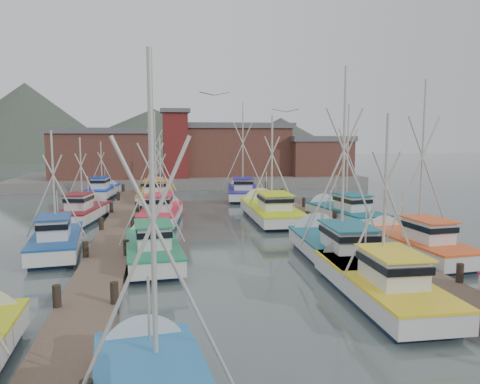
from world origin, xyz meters
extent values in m
plane|color=#445250|center=(0.00, 0.00, 0.00)|extent=(260.00, 260.00, 0.00)
cube|color=brown|center=(-7.00, 4.00, 0.20)|extent=(2.20, 46.00, 0.40)
cylinder|color=black|center=(-8.00, -9.00, 0.45)|extent=(0.30, 0.30, 1.50)
cylinder|color=black|center=(-8.00, -2.00, 0.45)|extent=(0.30, 0.30, 1.50)
cylinder|color=black|center=(-8.00, 5.00, 0.45)|extent=(0.30, 0.30, 1.50)
cylinder|color=black|center=(-8.00, 12.00, 0.45)|extent=(0.30, 0.30, 1.50)
cylinder|color=black|center=(-8.00, 19.00, 0.45)|extent=(0.30, 0.30, 1.50)
cylinder|color=black|center=(-8.00, 26.00, 0.45)|extent=(0.30, 0.30, 1.50)
cylinder|color=black|center=(-6.00, -9.00, 0.45)|extent=(0.30, 0.30, 1.50)
cylinder|color=black|center=(-6.00, -2.00, 0.45)|extent=(0.30, 0.30, 1.50)
cylinder|color=black|center=(-6.00, 5.00, 0.45)|extent=(0.30, 0.30, 1.50)
cylinder|color=black|center=(-6.00, 12.00, 0.45)|extent=(0.30, 0.30, 1.50)
cylinder|color=black|center=(-6.00, 19.00, 0.45)|extent=(0.30, 0.30, 1.50)
cylinder|color=black|center=(-6.00, 26.00, 0.45)|extent=(0.30, 0.30, 1.50)
cube|color=brown|center=(7.00, 4.00, 0.20)|extent=(2.20, 46.00, 0.40)
cylinder|color=black|center=(6.00, -9.00, 0.45)|extent=(0.30, 0.30, 1.50)
cylinder|color=black|center=(6.00, -2.00, 0.45)|extent=(0.30, 0.30, 1.50)
cylinder|color=black|center=(6.00, 5.00, 0.45)|extent=(0.30, 0.30, 1.50)
cylinder|color=black|center=(6.00, 12.00, 0.45)|extent=(0.30, 0.30, 1.50)
cylinder|color=black|center=(6.00, 19.00, 0.45)|extent=(0.30, 0.30, 1.50)
cylinder|color=black|center=(6.00, 26.00, 0.45)|extent=(0.30, 0.30, 1.50)
cylinder|color=black|center=(8.00, -9.00, 0.45)|extent=(0.30, 0.30, 1.50)
cylinder|color=black|center=(8.00, -2.00, 0.45)|extent=(0.30, 0.30, 1.50)
cylinder|color=black|center=(8.00, 5.00, 0.45)|extent=(0.30, 0.30, 1.50)
cylinder|color=black|center=(8.00, 12.00, 0.45)|extent=(0.30, 0.30, 1.50)
cylinder|color=black|center=(8.00, 19.00, 0.45)|extent=(0.30, 0.30, 1.50)
cylinder|color=black|center=(8.00, 26.00, 0.45)|extent=(0.30, 0.30, 1.50)
cube|color=slate|center=(0.00, 37.00, 0.60)|extent=(44.00, 16.00, 1.20)
cube|color=brown|center=(-11.00, 35.00, 3.95)|extent=(12.00, 8.00, 5.50)
cube|color=slate|center=(-11.00, 35.00, 7.05)|extent=(12.72, 8.48, 0.70)
cube|color=brown|center=(6.00, 37.00, 4.30)|extent=(14.00, 9.00, 6.20)
cube|color=slate|center=(6.00, 37.00, 7.75)|extent=(14.84, 9.54, 0.70)
cube|color=brown|center=(17.00, 34.00, 3.45)|extent=(8.00, 6.00, 4.50)
cube|color=slate|center=(17.00, 34.00, 6.05)|extent=(8.48, 6.36, 0.70)
cube|color=maroon|center=(-2.00, 33.00, 5.20)|extent=(3.00, 3.00, 8.00)
cube|color=slate|center=(-2.00, 33.00, 9.45)|extent=(3.60, 3.60, 0.50)
cone|color=#455143|center=(-40.00, 115.00, 0.00)|extent=(110.00, 110.00, 42.00)
cone|color=#455143|center=(-5.00, 130.00, 0.00)|extent=(140.00, 140.00, 30.00)
cone|color=#455143|center=(35.00, 120.00, 0.00)|extent=(90.00, 90.00, 24.00)
cone|color=silver|center=(-4.88, -13.18, 0.55)|extent=(2.48, 1.33, 2.38)
cube|color=#277BBB|center=(-4.40, -17.88, 2.24)|extent=(2.00, 2.83, 0.07)
cylinder|color=#B6B0A7|center=(-4.48, -17.12, 4.61)|extent=(0.12, 0.12, 7.02)
cylinder|color=#B6B0A7|center=(-4.96, -17.17, 3.78)|extent=(2.49, 0.33, 5.48)
cylinder|color=#B6B0A7|center=(-3.99, -17.07, 3.78)|extent=(2.49, 0.33, 5.48)
cylinder|color=#B6B0A7|center=(-4.63, -15.60, 2.30)|extent=(0.07, 0.07, 2.13)
cube|color=#0F1E35|center=(4.13, -9.57, 0.05)|extent=(2.54, 7.27, 0.70)
cube|color=silver|center=(4.13, -9.57, 0.70)|extent=(2.88, 8.26, 0.80)
cube|color=yellow|center=(4.13, -9.57, 1.08)|extent=(2.96, 8.35, 0.10)
cone|color=silver|center=(4.24, -5.47, 0.55)|extent=(2.59, 1.17, 2.56)
cube|color=silver|center=(4.10, -10.55, 1.65)|extent=(1.72, 2.50, 1.10)
cube|color=black|center=(4.10, -10.55, 1.88)|extent=(1.83, 2.75, 0.28)
cube|color=yellow|center=(4.10, -10.55, 2.24)|extent=(1.94, 2.92, 0.07)
cylinder|color=#B6B0A7|center=(4.12, -9.73, 4.22)|extent=(0.12, 0.12, 6.23)
cylinder|color=#B6B0A7|center=(3.60, -9.72, 3.48)|extent=(2.24, 0.14, 4.88)
cylinder|color=#B6B0A7|center=(4.65, -9.74, 3.48)|extent=(2.24, 0.14, 4.88)
cylinder|color=#B6B0A7|center=(4.17, -8.09, 2.30)|extent=(0.07, 0.07, 2.29)
cube|color=#0F1E35|center=(-4.68, -2.24, 0.05)|extent=(2.66, 6.92, 0.70)
cube|color=silver|center=(-4.68, -2.24, 0.70)|extent=(3.02, 7.87, 0.80)
cube|color=#1B8653|center=(-4.68, -2.24, 1.08)|extent=(3.10, 7.95, 0.10)
cone|color=silver|center=(-4.94, 1.61, 0.55)|extent=(2.48, 1.26, 2.41)
cube|color=silver|center=(-4.62, -3.17, 1.65)|extent=(1.71, 2.41, 1.10)
cube|color=black|center=(-4.62, -3.17, 1.88)|extent=(1.83, 2.65, 0.28)
cube|color=#1B8653|center=(-4.62, -3.17, 2.24)|extent=(1.94, 2.81, 0.07)
cylinder|color=#B6B0A7|center=(-4.67, -2.40, 4.36)|extent=(0.11, 0.11, 6.53)
cylinder|color=#B6B0A7|center=(-5.16, -2.43, 3.60)|extent=(2.33, 0.24, 5.10)
cylinder|color=#B6B0A7|center=(-4.18, -2.36, 3.60)|extent=(2.33, 0.24, 5.10)
cylinder|color=#B6B0A7|center=(-4.77, -0.86, 2.30)|extent=(0.07, 0.07, 2.15)
cube|color=#0F1E35|center=(4.62, -4.28, 0.05)|extent=(3.07, 8.34, 0.70)
cube|color=silver|center=(4.62, -4.28, 0.70)|extent=(3.49, 9.47, 0.80)
cube|color=#13667A|center=(4.62, -4.28, 1.08)|extent=(3.58, 9.57, 0.10)
cone|color=silver|center=(4.85, 0.38, 0.55)|extent=(2.97, 1.24, 2.92)
cube|color=silver|center=(4.57, -5.40, 1.65)|extent=(2.02, 2.89, 1.10)
cube|color=black|center=(4.57, -5.40, 1.88)|extent=(2.15, 3.17, 0.28)
cube|color=#13667A|center=(4.57, -5.40, 2.24)|extent=(2.28, 3.37, 0.07)
cylinder|color=#B6B0A7|center=(4.62, -4.47, 5.45)|extent=(0.14, 0.14, 8.71)
cylinder|color=#B6B0A7|center=(4.02, -4.44, 4.43)|extent=(3.10, 0.25, 6.80)
cylinder|color=#B6B0A7|center=(5.21, -4.50, 4.43)|extent=(3.10, 0.25, 6.80)
cylinder|color=#B6B0A7|center=(4.71, -2.60, 2.30)|extent=(0.08, 0.08, 2.61)
cube|color=#0F1E35|center=(-9.88, 0.47, 0.05)|extent=(2.74, 6.61, 0.70)
cube|color=silver|center=(-9.88, 0.47, 0.70)|extent=(3.12, 7.52, 0.80)
cube|color=#154994|center=(-9.88, 0.47, 1.08)|extent=(3.19, 7.60, 0.10)
cone|color=silver|center=(-10.25, 4.11, 0.55)|extent=(2.38, 1.33, 2.28)
cube|color=silver|center=(-9.79, -0.40, 1.65)|extent=(1.69, 2.33, 1.10)
cube|color=black|center=(-9.79, -0.40, 1.88)|extent=(1.81, 2.56, 0.28)
cube|color=#154994|center=(-9.79, -0.40, 2.24)|extent=(1.92, 2.72, 0.07)
cylinder|color=#B6B0A7|center=(-9.86, 0.33, 3.93)|extent=(0.12, 0.12, 5.67)
cylinder|color=#B6B0A7|center=(-10.36, 0.28, 3.27)|extent=(2.03, 0.29, 4.43)
cylinder|color=#B6B0A7|center=(-9.36, 0.38, 3.27)|extent=(2.03, 0.29, 4.43)
cylinder|color=#B6B0A7|center=(-10.01, 1.78, 2.30)|extent=(0.07, 0.07, 2.19)
cube|color=#0F1E35|center=(9.21, -3.65, 0.05)|extent=(2.73, 6.87, 0.70)
cube|color=silver|center=(9.21, -3.65, 0.70)|extent=(3.10, 7.81, 0.80)
cube|color=#F8561B|center=(9.21, -3.65, 1.08)|extent=(3.18, 7.89, 0.10)
cone|color=silver|center=(8.91, 0.16, 0.55)|extent=(2.49, 1.29, 2.41)
cube|color=silver|center=(9.28, -4.57, 1.65)|extent=(1.73, 2.41, 1.10)
cube|color=black|center=(9.28, -4.57, 1.88)|extent=(1.85, 2.64, 0.28)
cube|color=#F8561B|center=(9.28, -4.57, 2.24)|extent=(1.96, 2.80, 0.07)
cylinder|color=#B6B0A7|center=(9.22, -3.80, 5.23)|extent=(0.12, 0.12, 8.27)
cylinder|color=#B6B0A7|center=(8.71, -3.84, 4.26)|extent=(2.93, 0.31, 6.45)
cylinder|color=#B6B0A7|center=(9.73, -3.76, 4.26)|extent=(2.93, 0.31, 6.45)
cylinder|color=#B6B0A7|center=(9.10, -2.28, 2.30)|extent=(0.07, 0.07, 2.24)
cube|color=#0F1E35|center=(-4.10, 8.92, 0.05)|extent=(3.14, 7.21, 0.70)
cube|color=silver|center=(-4.10, 8.92, 0.70)|extent=(3.56, 8.19, 0.80)
cube|color=red|center=(-4.10, 8.92, 1.08)|extent=(3.65, 8.28, 0.10)
cone|color=silver|center=(-3.60, 12.86, 0.55)|extent=(2.60, 1.41, 2.48)
cube|color=silver|center=(-4.22, 7.98, 1.65)|extent=(1.89, 2.56, 1.10)
cube|color=black|center=(-4.22, 7.98, 1.88)|extent=(2.02, 2.81, 0.28)
cube|color=red|center=(-4.22, 7.98, 2.24)|extent=(2.14, 2.98, 0.07)
cylinder|color=#B6B0A7|center=(-4.12, 8.77, 3.73)|extent=(0.12, 0.12, 5.26)
cylinder|color=#B6B0A7|center=(-4.62, 8.83, 3.11)|extent=(1.89, 0.32, 4.12)
cylinder|color=#B6B0A7|center=(-3.62, 8.70, 3.11)|extent=(1.89, 0.32, 4.12)
cylinder|color=#B6B0A7|center=(-3.92, 10.34, 2.30)|extent=(0.07, 0.07, 2.21)
cube|color=#0F1E35|center=(4.19, 8.35, 0.05)|extent=(2.93, 8.57, 0.70)
cube|color=silver|center=(4.19, 8.35, 0.70)|extent=(3.33, 9.73, 0.80)
cube|color=#D6F70C|center=(4.19, 8.35, 1.08)|extent=(3.42, 9.83, 0.10)
cone|color=silver|center=(4.27, 13.19, 0.55)|extent=(3.04, 1.15, 3.02)
cube|color=silver|center=(4.17, 7.19, 1.65)|extent=(2.01, 2.94, 1.10)
cube|color=black|center=(4.17, 7.19, 1.88)|extent=(2.14, 3.23, 0.28)
cube|color=#D6F70C|center=(4.17, 7.19, 2.24)|extent=(2.27, 3.43, 0.07)
cylinder|color=#B6B0A7|center=(4.18, 8.16, 4.55)|extent=(0.14, 0.14, 6.89)
cylinder|color=#B6B0A7|center=(3.56, 8.17, 3.74)|extent=(2.48, 0.15, 5.39)
cylinder|color=#B6B0A7|center=(4.80, 8.15, 3.74)|extent=(2.48, 0.15, 5.39)
cylinder|color=#B6B0A7|center=(4.22, 10.09, 2.30)|extent=(0.08, 0.08, 2.70)
cube|color=#0F1E35|center=(-9.90, 10.37, 0.05)|extent=(3.15, 6.58, 0.70)
cube|color=silver|center=(-9.90, 10.37, 0.70)|extent=(3.58, 7.48, 0.80)
cube|color=maroon|center=(-9.90, 10.37, 1.08)|extent=(3.66, 7.56, 0.10)
cone|color=silver|center=(-9.26, 13.90, 0.55)|extent=(2.40, 1.48, 2.24)
cube|color=silver|center=(-10.05, 9.52, 1.65)|extent=(1.81, 2.38, 1.10)
cube|color=black|center=(-10.05, 9.52, 1.88)|extent=(1.94, 2.61, 0.28)
cube|color=maroon|center=(-10.05, 9.52, 2.24)|extent=(2.06, 2.76, 0.07)
cylinder|color=#B6B0A7|center=(-9.93, 10.23, 3.73)|extent=(0.13, 0.13, 5.26)
cylinder|color=#B6B0A7|center=(-10.41, 10.31, 3.11)|extent=(1.88, 0.42, 4.12)
cylinder|color=#B6B0A7|center=(-9.44, 10.14, 3.11)|extent=(1.88, 0.42, 4.12)
cylinder|color=#B6B0A7|center=(-9.67, 11.64, 2.30)|extent=(0.07, 0.07, 2.15)
cube|color=#0F1E35|center=(9.40, 6.47, 0.05)|extent=(3.28, 7.27, 0.70)
cube|color=silver|center=(9.40, 6.47, 0.70)|extent=(3.73, 8.27, 0.80)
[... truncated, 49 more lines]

